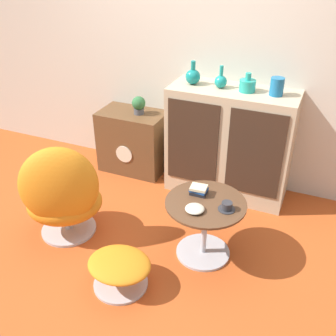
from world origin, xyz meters
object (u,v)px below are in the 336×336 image
Objects in this scene: vase_inner_left at (221,81)px; teacup at (227,207)px; sideboard at (229,143)px; coffee_table at (205,222)px; ottoman at (120,268)px; tv_console at (133,141)px; egg_chair at (62,195)px; vase_inner_right at (247,85)px; vase_leftmost at (193,76)px; potted_plant at (139,105)px; book_stack at (199,190)px; bowl at (195,209)px; vase_rightmost at (277,87)px.

teacup is at bearing -68.95° from vase_inner_left.
sideboard reaches higher than coffee_table.
ottoman is 3.68× the size of teacup.
vase_inner_left is at bearing -1.42° from tv_console.
vase_inner_right reaches higher than egg_chair.
vase_leftmost is (-0.47, 0.95, 0.79)m from coffee_table.
sideboard is 0.97m from potted_plant.
ottoman is at bearing -103.20° from sideboard.
book_stack reaches higher than bowl.
coffee_table is at bearing -84.61° from sideboard.
ottoman is at bearing -68.66° from potted_plant.
vase_inner_right is 1.29× the size of teacup.
vase_rightmost reaches higher than sideboard.
vase_inner_left is (-0.21, 0.95, 0.78)m from coffee_table.
ottoman is 2.54× the size of potted_plant.
potted_plant is (-1.04, 0.98, 0.43)m from coffee_table.
sideboard is 7.04× the size of vase_inner_right.
vase_inner_left reaches higher than coffee_table.
tv_console is at bearing 138.85° from coffee_table.
vase_leftmost is at bearing 179.42° from sideboard.
egg_chair is at bearing -127.40° from vase_inner_left.
teacup is (1.28, 0.21, 0.12)m from egg_chair.
vase_inner_right is 0.89× the size of potted_plant.
sideboard is at bearing 48.92° from egg_chair.
vase_leftmost reaches higher than coffee_table.
book_stack is at bearing 60.66° from ottoman.
vase_inner_right is (0.49, -0.00, -0.02)m from vase_leftmost.
vase_inner_right reaches higher than sideboard.
vase_inner_left is at bearing 180.00° from vase_rightmost.
bowl is at bearing -87.37° from sideboard.
sideboard is 7.57× the size of vase_rightmost.
vase_leftmost reaches higher than vase_rightmost.
book_stack is (0.38, -0.87, -0.58)m from vase_leftmost.
ottoman is 1.82m from vase_inner_right.
vase_inner_left is at bearing 180.00° from vase_inner_right.
vase_inner_right is at bearing -1.24° from potted_plant.
coffee_table is at bearing -43.34° from potted_plant.
teacup is (0.60, 0.52, 0.35)m from ottoman.
ottoman is at bearing -24.74° from egg_chair.
bowl is at bearing -93.27° from vase_inner_right.
vase_leftmost is 0.49m from vase_inner_right.
ottoman is 2.35× the size of vase_inner_left.
ottoman is 2.21× the size of vase_leftmost.
ottoman is 3.08× the size of vase_rightmost.
vase_leftmost is at bearing 180.00° from vase_inner_left.
bowl is (-0.06, -1.08, -0.58)m from vase_inner_right.
vase_rightmost is at bearing -0.00° from vase_inner_left.
sideboard reaches higher than teacup.
vase_rightmost is (0.35, 0.00, 0.59)m from sideboard.
potted_plant reaches higher than bowl.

